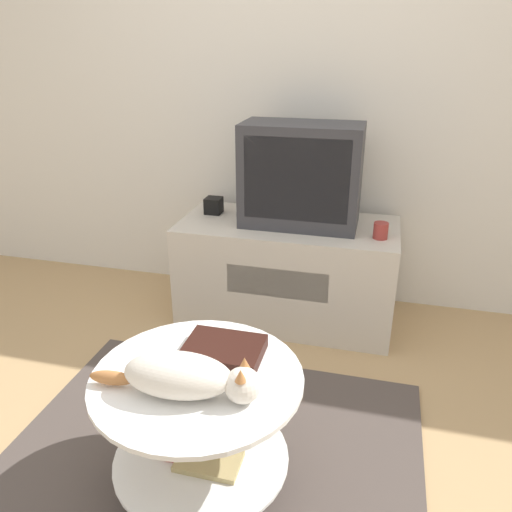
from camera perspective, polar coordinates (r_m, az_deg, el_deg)
ground_plane at (r=2.09m, az=-6.33°, el=-24.43°), size 12.00×12.00×0.00m
wall_back at (r=3.05m, az=4.25°, el=18.80°), size 8.00×0.05×2.60m
rug at (r=2.08m, az=-6.35°, el=-24.25°), size 1.64×1.57×0.02m
tv_stand at (r=2.94m, az=3.55°, el=-1.72°), size 1.23×0.58×0.59m
tv at (r=2.74m, az=5.16°, el=9.15°), size 0.64×0.33×0.56m
speaker at (r=2.99m, az=-4.86°, el=5.77°), size 0.09×0.09×0.09m
mug at (r=2.67m, az=14.06°, el=2.83°), size 0.08×0.08×0.09m
coffee_table at (r=1.84m, az=-6.47°, el=-17.86°), size 0.72×0.72×0.49m
dvd_box at (r=1.80m, az=-3.73°, el=-10.72°), size 0.28×0.21×0.05m
cat at (r=1.61m, az=-7.99°, el=-13.49°), size 0.56×0.20×0.14m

